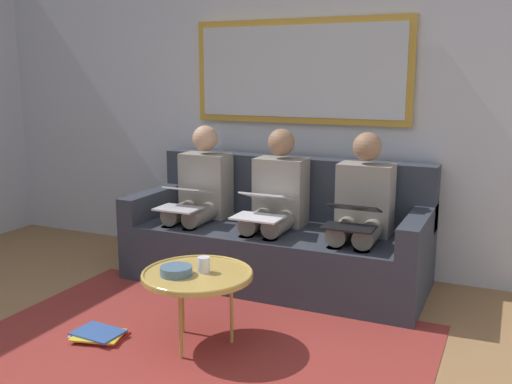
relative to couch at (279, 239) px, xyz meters
The scene contains 14 objects.
wall_rear 1.10m from the couch, 90.00° to the right, with size 6.00×0.12×2.60m, color #B7BCC6.
area_rug 1.30m from the couch, 90.00° to the left, with size 2.60×1.80×0.01m, color maroon.
couch is the anchor object (origin of this frame).
framed_mirror 1.30m from the couch, 90.00° to the right, with size 1.75×0.05×0.80m.
coffee_table 1.22m from the couch, 90.08° to the left, with size 0.63×0.63×0.44m.
cup 1.21m from the couch, 91.41° to the left, with size 0.07×0.07×0.09m, color silver.
bowl 1.31m from the couch, 86.05° to the left, with size 0.18×0.18×0.05m, color slate.
person_left 0.71m from the couch, behind, with size 0.38×0.58×1.14m.
laptop_black 0.78m from the couch, 153.88° to the left, with size 0.33×0.33×0.15m.
person_middle 0.31m from the couch, 90.00° to the left, with size 0.38×0.58×1.14m.
laptop_white 0.44m from the couch, 90.00° to the left, with size 0.34×0.39×0.17m.
person_right 0.71m from the couch, ahead, with size 0.38×0.58×1.14m.
laptop_silver 0.78m from the couch, 25.82° to the left, with size 0.32×0.36×0.15m.
magazine_stack 1.54m from the couch, 67.63° to the left, with size 0.34×0.28×0.04m.
Camera 1 is at (-1.58, 1.79, 1.53)m, focal length 40.63 mm.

